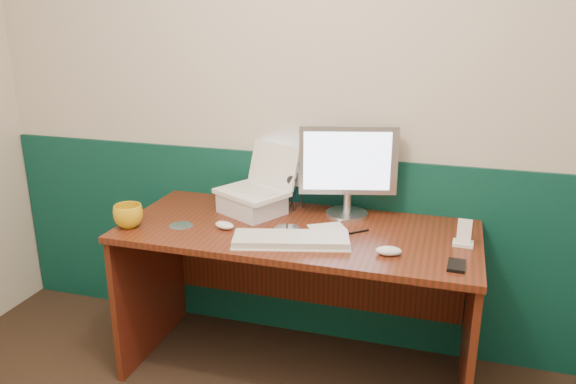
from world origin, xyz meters
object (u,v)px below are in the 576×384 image
(keyboard, at_px, (291,240))
(camcorder, at_px, (296,191))
(monitor, at_px, (348,170))
(mug, at_px, (128,216))
(desk, at_px, (297,302))
(laptop, at_px, (251,169))

(keyboard, xyz_separation_m, camcorder, (-0.10, 0.43, 0.08))
(monitor, height_order, keyboard, monitor)
(mug, relative_size, camcorder, 0.73)
(monitor, relative_size, keyboard, 0.93)
(keyboard, relative_size, camcorder, 2.66)
(desk, distance_m, laptop, 0.67)
(laptop, relative_size, monitor, 0.69)
(keyboard, bearing_deg, desk, 82.07)
(desk, height_order, monitor, monitor)
(monitor, bearing_deg, desk, -142.98)
(desk, distance_m, camcorder, 0.54)
(laptop, bearing_deg, camcorder, 62.60)
(monitor, xyz_separation_m, mug, (-0.92, -0.43, -0.17))
(mug, xyz_separation_m, camcorder, (0.66, 0.46, 0.04))
(laptop, bearing_deg, keyboard, -18.36)
(laptop, distance_m, keyboard, 0.47)
(desk, xyz_separation_m, mug, (-0.74, -0.20, 0.43))
(camcorder, bearing_deg, desk, -72.96)
(laptop, xyz_separation_m, camcorder, (0.19, 0.13, -0.13))
(desk, bearing_deg, keyboard, -83.29)
(laptop, distance_m, monitor, 0.46)
(keyboard, relative_size, mug, 3.66)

